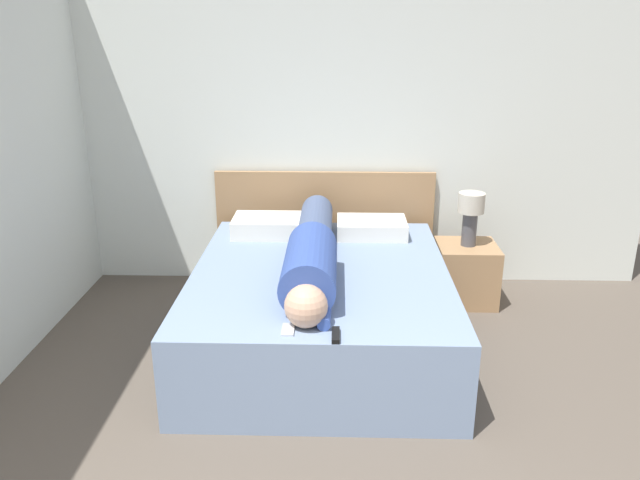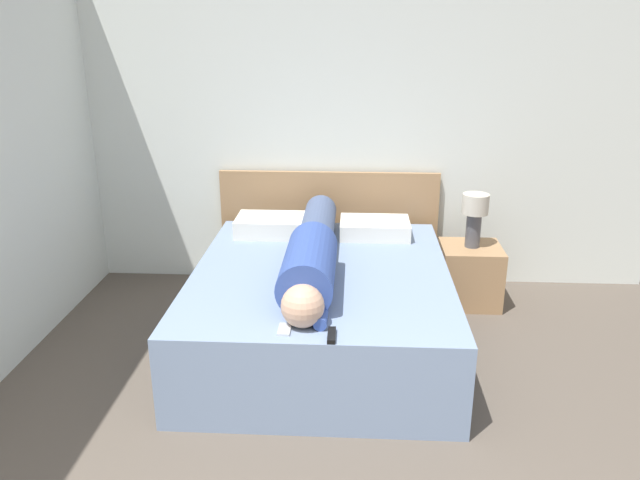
% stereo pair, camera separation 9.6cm
% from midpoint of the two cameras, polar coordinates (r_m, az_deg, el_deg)
% --- Properties ---
extents(wall_back, '(5.03, 0.06, 2.60)m').
position_cam_midpoint_polar(wall_back, '(4.91, 1.82, 10.80)').
color(wall_back, silver).
rests_on(wall_back, ground_plane).
extents(bed, '(1.62, 1.97, 0.54)m').
position_cam_midpoint_polar(bed, '(4.08, 0.80, -6.19)').
color(bed, '#7589A8').
rests_on(bed, ground_plane).
extents(headboard, '(1.74, 0.04, 0.91)m').
position_cam_midpoint_polar(headboard, '(5.04, 1.35, 1.17)').
color(headboard, '#A37A51').
rests_on(headboard, ground_plane).
extents(nightstand, '(0.44, 0.42, 0.45)m').
position_cam_midpoint_polar(nightstand, '(4.85, 14.06, -3.10)').
color(nightstand, '#A37A51').
rests_on(nightstand, ground_plane).
extents(table_lamp, '(0.19, 0.19, 0.40)m').
position_cam_midpoint_polar(table_lamp, '(4.69, 14.53, 2.37)').
color(table_lamp, '#4C4C51').
rests_on(table_lamp, nightstand).
extents(person_lying, '(0.31, 1.83, 0.31)m').
position_cam_midpoint_polar(person_lying, '(3.86, -0.00, -1.22)').
color(person_lying, tan).
rests_on(person_lying, bed).
extents(pillow_near_headboard, '(0.53, 0.36, 0.13)m').
position_cam_midpoint_polar(pillow_near_headboard, '(4.63, -3.76, 1.34)').
color(pillow_near_headboard, silver).
rests_on(pillow_near_headboard, bed).
extents(pillow_second, '(0.51, 0.36, 0.12)m').
position_cam_midpoint_polar(pillow_second, '(4.60, 5.62, 1.10)').
color(pillow_second, silver).
rests_on(pillow_second, bed).
extents(tv_remote, '(0.04, 0.15, 0.02)m').
position_cam_midpoint_polar(tv_remote, '(3.15, 1.95, -8.71)').
color(tv_remote, black).
rests_on(tv_remote, bed).
extents(cell_phone, '(0.06, 0.13, 0.01)m').
position_cam_midpoint_polar(cell_phone, '(3.22, -2.40, -8.17)').
color(cell_phone, '#B2B7BC').
rests_on(cell_phone, bed).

